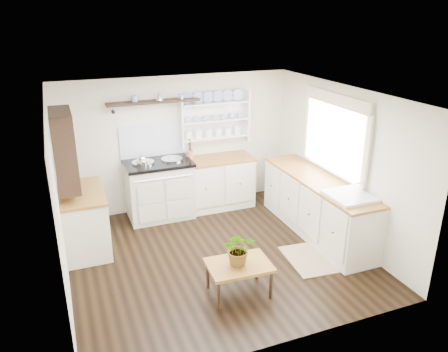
% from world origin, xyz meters
% --- Properties ---
extents(floor, '(4.00, 3.80, 0.01)m').
position_xyz_m(floor, '(0.00, 0.00, 0.00)').
color(floor, black).
rests_on(floor, ground).
extents(wall_back, '(4.00, 0.02, 2.30)m').
position_xyz_m(wall_back, '(0.00, 1.90, 1.15)').
color(wall_back, silver).
rests_on(wall_back, ground).
extents(wall_right, '(0.02, 3.80, 2.30)m').
position_xyz_m(wall_right, '(2.00, 0.00, 1.15)').
color(wall_right, silver).
rests_on(wall_right, ground).
extents(wall_left, '(0.02, 3.80, 2.30)m').
position_xyz_m(wall_left, '(-2.00, 0.00, 1.15)').
color(wall_left, silver).
rests_on(wall_left, ground).
extents(ceiling, '(4.00, 3.80, 0.01)m').
position_xyz_m(ceiling, '(0.00, 0.00, 2.30)').
color(ceiling, white).
rests_on(ceiling, wall_back).
extents(window, '(0.08, 1.55, 1.22)m').
position_xyz_m(window, '(1.95, 0.15, 1.56)').
color(window, white).
rests_on(window, wall_right).
extents(aga_cooker, '(1.09, 0.75, 1.00)m').
position_xyz_m(aga_cooker, '(-0.43, 1.57, 0.49)').
color(aga_cooker, beige).
rests_on(aga_cooker, floor).
extents(back_cabinets, '(1.27, 0.63, 0.90)m').
position_xyz_m(back_cabinets, '(0.60, 1.60, 0.46)').
color(back_cabinets, beige).
rests_on(back_cabinets, floor).
extents(right_cabinets, '(0.62, 2.43, 0.90)m').
position_xyz_m(right_cabinets, '(1.70, 0.10, 0.46)').
color(right_cabinets, beige).
rests_on(right_cabinets, floor).
extents(belfast_sink, '(0.55, 0.60, 0.45)m').
position_xyz_m(belfast_sink, '(1.70, -0.65, 0.80)').
color(belfast_sink, white).
rests_on(belfast_sink, right_cabinets).
extents(left_cabinets, '(0.62, 1.13, 0.90)m').
position_xyz_m(left_cabinets, '(-1.70, 0.90, 0.46)').
color(left_cabinets, beige).
rests_on(left_cabinets, floor).
extents(plate_rack, '(1.20, 0.22, 0.90)m').
position_xyz_m(plate_rack, '(0.65, 1.86, 1.56)').
color(plate_rack, white).
rests_on(plate_rack, wall_back).
extents(high_shelf, '(1.50, 0.29, 0.16)m').
position_xyz_m(high_shelf, '(-0.40, 1.78, 1.91)').
color(high_shelf, black).
rests_on(high_shelf, wall_back).
extents(left_shelving, '(0.28, 0.80, 1.05)m').
position_xyz_m(left_shelving, '(-1.84, 0.90, 1.55)').
color(left_shelving, black).
rests_on(left_shelving, wall_left).
extents(kettle, '(0.17, 0.17, 0.21)m').
position_xyz_m(kettle, '(-0.71, 1.45, 1.04)').
color(kettle, silver).
rests_on(kettle, aga_cooker).
extents(utensil_crock, '(0.13, 0.13, 0.15)m').
position_xyz_m(utensil_crock, '(0.15, 1.68, 0.98)').
color(utensil_crock, '#AF6340').
rests_on(utensil_crock, back_cabinets).
extents(center_table, '(0.79, 0.58, 0.41)m').
position_xyz_m(center_table, '(-0.05, -0.93, 0.37)').
color(center_table, brown).
rests_on(center_table, floor).
extents(potted_plant, '(0.47, 0.44, 0.43)m').
position_xyz_m(potted_plant, '(-0.05, -0.93, 0.63)').
color(potted_plant, '#3F7233').
rests_on(potted_plant, center_table).
extents(floor_rug, '(0.62, 0.89, 0.02)m').
position_xyz_m(floor_rug, '(1.16, -0.58, 0.01)').
color(floor_rug, '#8E6F53').
rests_on(floor_rug, floor).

